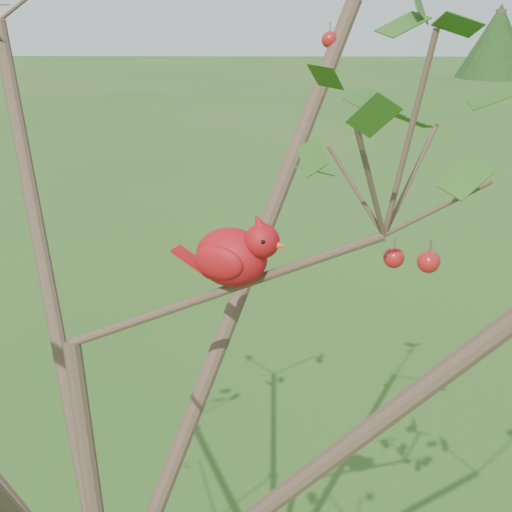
% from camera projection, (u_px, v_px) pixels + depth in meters
% --- Properties ---
extents(crabapple_tree, '(2.35, 2.05, 2.95)m').
position_uv_depth(crabapple_tree, '(84.00, 291.00, 1.11)').
color(crabapple_tree, '#443224').
rests_on(crabapple_tree, ground).
extents(cardinal, '(0.22, 0.15, 0.16)m').
position_uv_depth(cardinal, '(235.00, 255.00, 1.18)').
color(cardinal, '#AC0E1A').
rests_on(cardinal, ground).
extents(distant_trees, '(45.60, 9.19, 3.18)m').
position_uv_depth(distant_trees, '(134.00, 46.00, 22.87)').
color(distant_trees, '#443224').
rests_on(distant_trees, ground).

